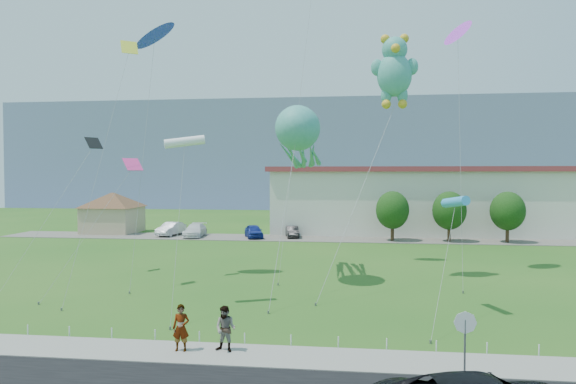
# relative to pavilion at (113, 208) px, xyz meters

# --- Properties ---
(ground) EXTENTS (160.00, 160.00, 0.00)m
(ground) POSITION_rel_pavilion_xyz_m (24.00, -38.00, -3.02)
(ground) COLOR #225718
(ground) RESTS_ON ground
(sidewalk) EXTENTS (80.00, 2.50, 0.10)m
(sidewalk) POSITION_rel_pavilion_xyz_m (24.00, -40.75, -2.97)
(sidewalk) COLOR gray
(sidewalk) RESTS_ON ground
(parking_strip) EXTENTS (70.00, 6.00, 0.06)m
(parking_strip) POSITION_rel_pavilion_xyz_m (24.00, -3.00, -2.99)
(parking_strip) COLOR #59544C
(parking_strip) RESTS_ON ground
(hill_ridge) EXTENTS (160.00, 50.00, 25.00)m
(hill_ridge) POSITION_rel_pavilion_xyz_m (24.00, 82.00, 9.48)
(hill_ridge) COLOR slate
(hill_ridge) RESTS_ON ground
(pavilion) EXTENTS (9.20, 9.20, 5.00)m
(pavilion) POSITION_rel_pavilion_xyz_m (0.00, 0.00, 0.00)
(pavilion) COLOR tan
(pavilion) RESTS_ON ground
(warehouse) EXTENTS (61.00, 15.00, 8.20)m
(warehouse) POSITION_rel_pavilion_xyz_m (50.00, 6.00, 1.10)
(warehouse) COLOR beige
(warehouse) RESTS_ON ground
(stop_sign) EXTENTS (0.80, 0.07, 2.50)m
(stop_sign) POSITION_rel_pavilion_xyz_m (33.50, -42.21, -1.15)
(stop_sign) COLOR slate
(stop_sign) RESTS_ON ground
(rope_fence) EXTENTS (26.05, 0.05, 0.50)m
(rope_fence) POSITION_rel_pavilion_xyz_m (24.00, -39.30, -2.77)
(rope_fence) COLOR white
(rope_fence) RESTS_ON ground
(tree_near) EXTENTS (3.60, 3.60, 5.47)m
(tree_near) POSITION_rel_pavilion_xyz_m (34.00, -4.00, 0.36)
(tree_near) COLOR #3F2B19
(tree_near) RESTS_ON ground
(tree_mid) EXTENTS (3.60, 3.60, 5.47)m
(tree_mid) POSITION_rel_pavilion_xyz_m (40.00, -4.00, 0.36)
(tree_mid) COLOR #3F2B19
(tree_mid) RESTS_ON ground
(tree_far) EXTENTS (3.60, 3.60, 5.47)m
(tree_far) POSITION_rel_pavilion_xyz_m (46.00, -4.00, 0.36)
(tree_far) COLOR #3F2B19
(tree_far) RESTS_ON ground
(pedestrian_left) EXTENTS (0.72, 0.49, 1.89)m
(pedestrian_left) POSITION_rel_pavilion_xyz_m (22.65, -40.66, -1.98)
(pedestrian_left) COLOR gray
(pedestrian_left) RESTS_ON sidewalk
(pedestrian_right) EXTENTS (1.02, 0.86, 1.85)m
(pedestrian_right) POSITION_rel_pavilion_xyz_m (24.46, -40.49, -2.00)
(pedestrian_right) COLOR gray
(pedestrian_right) RESTS_ON sidewalk
(parked_car_silver) EXTENTS (2.47, 4.91, 1.54)m
(parked_car_silver) POSITION_rel_pavilion_xyz_m (8.36, -2.36, -2.19)
(parked_car_silver) COLOR silver
(parked_car_silver) RESTS_ON parking_strip
(parked_car_white) EXTENTS (2.42, 5.18, 1.46)m
(parked_car_white) POSITION_rel_pavilion_xyz_m (11.55, -3.10, -2.23)
(parked_car_white) COLOR white
(parked_car_white) RESTS_ON parking_strip
(parked_car_blue) EXTENTS (3.07, 4.65, 1.47)m
(parked_car_blue) POSITION_rel_pavilion_xyz_m (18.49, -3.27, -2.23)
(parked_car_blue) COLOR navy
(parked_car_blue) RESTS_ON parking_strip
(parked_car_black) EXTENTS (2.12, 4.05, 1.27)m
(parked_car_black) POSITION_rel_pavilion_xyz_m (22.82, -2.34, -2.33)
(parked_car_black) COLOR black
(parked_car_black) RESTS_ON parking_strip
(octopus_kite) EXTENTS (3.00, 13.84, 11.86)m
(octopus_kite) POSITION_rel_pavilion_xyz_m (25.97, -25.71, 6.72)
(octopus_kite) COLOR teal
(octopus_kite) RESTS_ON ground
(teddy_bear_kite) EXTENTS (6.54, 9.26, 16.98)m
(teddy_bear_kite) POSITION_rel_pavilion_xyz_m (32.45, -24.29, 11.53)
(teddy_bear_kite) COLOR teal
(teddy_bear_kite) RESTS_ON ground
(small_kite_blue) EXTENTS (1.80, 6.22, 17.77)m
(small_kite_blue) POSITION_rel_pavilion_xyz_m (15.71, -25.68, 13.66)
(small_kite_blue) COLOR blue
(small_kite_blue) RESTS_ON ground
(small_kite_cyan) EXTENTS (2.32, 6.55, 6.28)m
(small_kite_cyan) POSITION_rel_pavilion_xyz_m (34.94, -32.88, 2.78)
(small_kite_cyan) COLOR #3199DE
(small_kite_cyan) RESTS_ON ground
(small_kite_white) EXTENTS (1.08, 5.83, 9.54)m
(small_kite_white) POSITION_rel_pavilion_xyz_m (20.33, -33.10, 6.01)
(small_kite_white) COLOR white
(small_kite_white) RESTS_ON ground
(small_kite_yellow) EXTENTS (1.29, 9.21, 16.47)m
(small_kite_yellow) POSITION_rel_pavilion_xyz_m (14.28, -27.84, 10.77)
(small_kite_yellow) COLOR yellow
(small_kite_yellow) RESTS_ON ground
(small_kite_purple) EXTENTS (1.98, 8.42, 18.57)m
(small_kite_purple) POSITION_rel_pavilion_xyz_m (37.34, -20.94, 14.42)
(small_kite_purple) COLOR #AF33CE
(small_kite_purple) RESTS_ON ground
(small_kite_black) EXTENTS (2.53, 9.05, 10.03)m
(small_kite_black) POSITION_rel_pavilion_xyz_m (10.45, -25.79, 5.47)
(small_kite_black) COLOR black
(small_kite_black) RESTS_ON ground
(small_kite_pink) EXTENTS (3.94, 6.05, 8.38)m
(small_kite_pink) POSITION_rel_pavilion_xyz_m (15.07, -29.32, 4.11)
(small_kite_pink) COLOR #FC388F
(small_kite_pink) RESTS_ON ground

